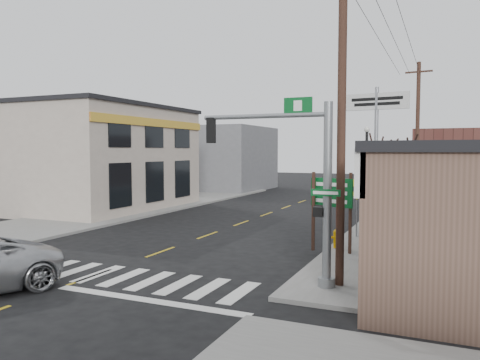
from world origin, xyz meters
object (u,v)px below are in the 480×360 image
at_px(fire_hydrant, 336,238).
at_px(bare_tree, 394,143).
at_px(utility_pole_near, 342,118).
at_px(guide_sign, 331,201).
at_px(lamp_post, 368,172).
at_px(traffic_signal_pole, 305,173).
at_px(utility_pole_far, 417,135).
at_px(dance_center_sign, 376,121).

distance_m(fire_hydrant, bare_tree, 4.34).
bearing_deg(fire_hydrant, utility_pole_near, -76.92).
bearing_deg(utility_pole_near, guide_sign, 101.49).
xyz_separation_m(lamp_post, bare_tree, (1.54, -4.25, 1.25)).
height_order(traffic_signal_pole, lamp_post, traffic_signal_pole).
distance_m(guide_sign, utility_pole_near, 5.25).
height_order(guide_sign, fire_hydrant, guide_sign).
bearing_deg(lamp_post, fire_hydrant, -120.83).
xyz_separation_m(bare_tree, utility_pole_far, (0.10, 13.85, 0.70)).
bearing_deg(fire_hydrant, traffic_signal_pole, -87.49).
bearing_deg(dance_center_sign, lamp_post, -79.86).
height_order(bare_tree, utility_pole_far, utility_pole_far).
bearing_deg(lamp_post, utility_pole_near, -108.22).
distance_m(traffic_signal_pole, fire_hydrant, 6.11).
bearing_deg(utility_pole_far, guide_sign, -92.85).
distance_m(traffic_signal_pole, dance_center_sign, 14.26).
height_order(fire_hydrant, lamp_post, lamp_post).
height_order(fire_hydrant, dance_center_sign, dance_center_sign).
bearing_deg(bare_tree, utility_pole_near, -101.78).
bearing_deg(bare_tree, traffic_signal_pole, -110.88).
height_order(guide_sign, lamp_post, lamp_post).
height_order(traffic_signal_pole, dance_center_sign, dance_center_sign).
bearing_deg(traffic_signal_pole, utility_pole_far, 83.04).
distance_m(guide_sign, dance_center_sign, 10.13).
relative_size(fire_hydrant, bare_tree, 0.14).
xyz_separation_m(traffic_signal_pole, dance_center_sign, (0.11, 14.07, 2.29)).
distance_m(bare_tree, utility_pole_far, 13.87).
relative_size(lamp_post, dance_center_sign, 0.67).
bearing_deg(guide_sign, utility_pole_near, -58.70).
height_order(guide_sign, bare_tree, bare_tree).
height_order(fire_hydrant, utility_pole_far, utility_pole_far).
relative_size(lamp_post, bare_tree, 0.94).
bearing_deg(utility_pole_far, dance_center_sign, -105.45).
distance_m(traffic_signal_pole, utility_pole_far, 19.06).
xyz_separation_m(traffic_signal_pole, utility_pole_far, (2.02, 18.88, 1.63)).
relative_size(traffic_signal_pole, fire_hydrant, 7.25).
height_order(guide_sign, dance_center_sign, dance_center_sign).
distance_m(fire_hydrant, lamp_post, 4.64).
xyz_separation_m(fire_hydrant, utility_pole_far, (2.25, 13.47, 4.45)).
bearing_deg(utility_pole_far, utility_pole_near, -87.12).
relative_size(dance_center_sign, bare_tree, 1.40).
xyz_separation_m(lamp_post, dance_center_sign, (-0.27, 4.79, 2.62)).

